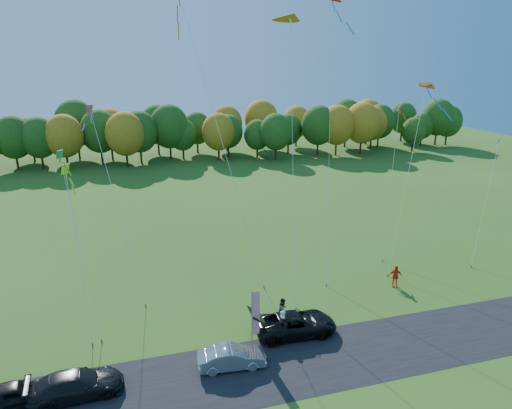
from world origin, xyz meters
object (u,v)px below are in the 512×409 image
object	(u,v)px
black_suv	(296,324)
silver_sedan	(232,357)
feather_flag	(255,312)
person_east	(395,276)

from	to	relation	value
black_suv	silver_sedan	bearing A→B (deg)	116.71
silver_sedan	feather_flag	size ratio (longest dim) A/B	1.00
black_suv	silver_sedan	distance (m)	5.36
silver_sedan	person_east	bearing A→B (deg)	-62.52
person_east	feather_flag	bearing A→B (deg)	-143.50
black_suv	person_east	world-z (taller)	person_east
silver_sedan	person_east	size ratio (longest dim) A/B	2.21
feather_flag	black_suv	bearing A→B (deg)	11.26
silver_sedan	feather_flag	world-z (taller)	feather_flag
black_suv	silver_sedan	world-z (taller)	black_suv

